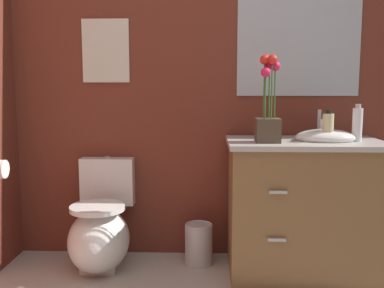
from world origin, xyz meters
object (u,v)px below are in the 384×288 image
(toilet, at_px, (101,231))
(hand_wash_bottle, at_px, (325,128))
(lotion_bottle, at_px, (328,127))
(wall_mirror, at_px, (299,42))
(trash_bin, at_px, (199,244))
(wall_poster, at_px, (106,51))
(vanity_cabinet, at_px, (304,206))
(soap_bottle, at_px, (357,124))
(flower_vase, at_px, (268,111))

(toilet, relative_size, hand_wash_bottle, 4.65)
(lotion_bottle, height_order, wall_mirror, wall_mirror)
(trash_bin, bearing_deg, wall_mirror, 15.82)
(toilet, distance_m, wall_poster, 1.18)
(vanity_cabinet, bearing_deg, wall_mirror, 90.54)
(soap_bottle, height_order, lotion_bottle, soap_bottle)
(flower_vase, distance_m, lotion_bottle, 0.37)
(hand_wash_bottle, relative_size, trash_bin, 0.55)
(trash_bin, bearing_deg, hand_wash_bottle, -1.81)
(soap_bottle, distance_m, lotion_bottle, 0.18)
(hand_wash_bottle, bearing_deg, wall_mirror, 123.74)
(wall_poster, bearing_deg, wall_mirror, 0.00)
(toilet, xyz_separation_m, wall_mirror, (1.27, 0.27, 1.21))
(toilet, xyz_separation_m, flower_vase, (1.03, -0.12, 0.77))
(lotion_bottle, distance_m, wall_poster, 1.51)
(lotion_bottle, relative_size, trash_bin, 0.70)
(soap_bottle, distance_m, trash_bin, 1.25)
(vanity_cabinet, height_order, hand_wash_bottle, vanity_cabinet)
(hand_wash_bottle, xyz_separation_m, trash_bin, (-0.79, 0.02, -0.77))
(wall_mirror, bearing_deg, flower_vase, -122.03)
(hand_wash_bottle, bearing_deg, wall_poster, 171.61)
(trash_bin, bearing_deg, lotion_bottle, -11.95)
(vanity_cabinet, height_order, wall_poster, wall_poster)
(trash_bin, height_order, wall_poster, wall_poster)
(flower_vase, xyz_separation_m, wall_mirror, (0.24, 0.38, 0.43))
(hand_wash_bottle, distance_m, wall_mirror, 0.60)
(flower_vase, height_order, wall_poster, wall_poster)
(wall_poster, bearing_deg, flower_vase, -20.41)
(soap_bottle, distance_m, wall_poster, 1.67)
(flower_vase, xyz_separation_m, soap_bottle, (0.54, 0.07, -0.08))
(flower_vase, height_order, trash_bin, flower_vase)
(toilet, xyz_separation_m, lotion_bottle, (1.39, -0.08, 0.68))
(soap_bottle, height_order, hand_wash_bottle, soap_bottle)
(flower_vase, distance_m, soap_bottle, 0.55)
(toilet, bearing_deg, hand_wash_bottle, 2.40)
(wall_poster, bearing_deg, toilet, -90.00)
(vanity_cabinet, relative_size, lotion_bottle, 5.35)
(flower_vase, relative_size, lotion_bottle, 2.68)
(wall_poster, bearing_deg, trash_bin, -16.33)
(flower_vase, height_order, soap_bottle, flower_vase)
(soap_bottle, height_order, wall_mirror, wall_mirror)
(flower_vase, relative_size, trash_bin, 1.87)
(toilet, bearing_deg, trash_bin, 7.66)
(lotion_bottle, bearing_deg, wall_poster, 166.06)
(trash_bin, bearing_deg, flower_vase, -26.27)
(toilet, distance_m, lotion_bottle, 1.55)
(lotion_bottle, bearing_deg, toilet, 176.79)
(wall_poster, bearing_deg, lotion_bottle, -13.94)
(lotion_bottle, distance_m, trash_bin, 1.11)
(soap_bottle, xyz_separation_m, wall_mirror, (-0.30, 0.31, 0.51))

